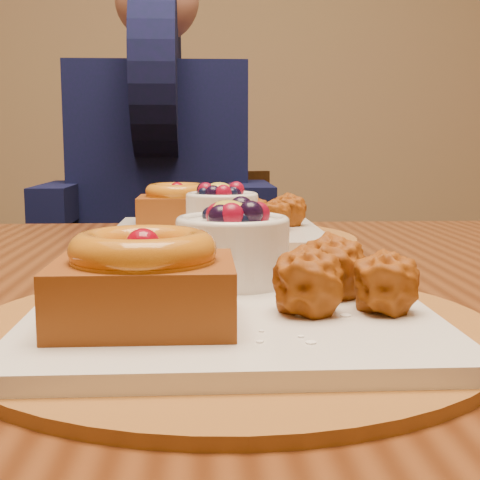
% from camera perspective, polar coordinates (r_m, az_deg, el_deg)
% --- Properties ---
extents(dining_table, '(1.60, 0.90, 0.76)m').
position_cam_1_polar(dining_table, '(0.72, -1.55, -8.92)').
color(dining_table, '#3D1C0B').
rests_on(dining_table, ground).
extents(place_setting_near, '(0.38, 0.38, 0.09)m').
position_cam_1_polar(place_setting_near, '(0.49, -1.23, -4.67)').
color(place_setting_near, brown).
rests_on(place_setting_near, dining_table).
extents(place_setting_far, '(0.38, 0.38, 0.09)m').
position_cam_1_polar(place_setting_far, '(0.91, -2.16, 1.33)').
color(place_setting_far, brown).
rests_on(place_setting_far, dining_table).
extents(chair_far, '(0.46, 0.46, 0.81)m').
position_cam_1_polar(chair_far, '(1.74, -2.80, -6.34)').
color(chair_far, black).
rests_on(chair_far, ground).
extents(diner, '(0.51, 0.49, 0.83)m').
position_cam_1_polar(diner, '(1.61, -6.90, 8.04)').
color(diner, black).
rests_on(diner, ground).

